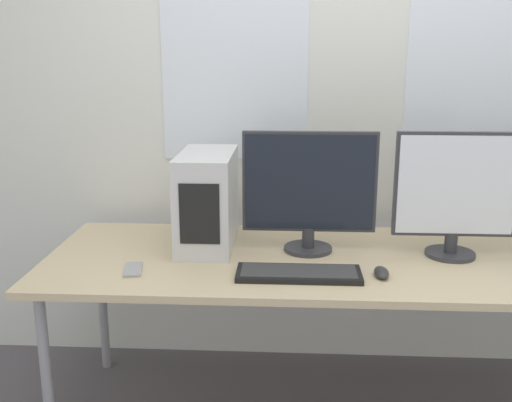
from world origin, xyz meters
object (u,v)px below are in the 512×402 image
pc_tower (207,200)px  monitor_right_near (455,193)px  monitor_main (309,189)px  mouse (381,272)px  cell_phone (133,270)px  keyboard (299,273)px

pc_tower → monitor_right_near: monitor_right_near is taller
pc_tower → monitor_main: bearing=-7.1°
monitor_main → monitor_right_near: bearing=-3.2°
pc_tower → mouse: size_ratio=4.09×
pc_tower → cell_phone: 0.44m
pc_tower → cell_phone: (-0.24, -0.32, -0.19)m
cell_phone → keyboard: bearing=-12.5°
monitor_main → cell_phone: bearing=-157.9°
monitor_main → monitor_right_near: 0.56m
pc_tower → monitor_main: size_ratio=0.84×
keyboard → cell_phone: bearing=178.1°
mouse → monitor_right_near: bearing=38.0°
mouse → pc_tower: bearing=154.5°
monitor_main → mouse: bearing=-46.3°
pc_tower → keyboard: size_ratio=0.99×
monitor_main → keyboard: (-0.04, -0.29, -0.25)m
monitor_right_near → pc_tower: bearing=175.2°
pc_tower → monitor_right_near: size_ratio=0.90×
cell_phone → mouse: bearing=-10.8°
cell_phone → monitor_main: bearing=11.5°
pc_tower → monitor_main: monitor_main is taller
keyboard → cell_phone: 0.61m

